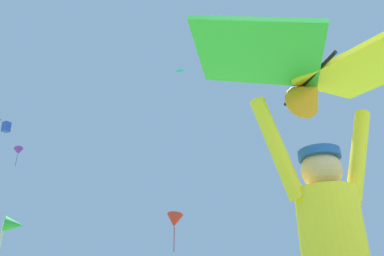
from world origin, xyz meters
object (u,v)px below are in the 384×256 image
(distant_kite_purple_mid_left, at_px, (18,151))
(held_stunt_kite, at_px, (312,72))
(marker_flag, at_px, (10,235))
(distant_kite_red_far_center, at_px, (174,221))
(distant_kite_teal_high_right, at_px, (179,70))
(distant_kite_blue_low_left, at_px, (6,127))

(distant_kite_purple_mid_left, bearing_deg, held_stunt_kite, -90.12)
(distant_kite_purple_mid_left, relative_size, marker_flag, 0.81)
(marker_flag, bearing_deg, distant_kite_red_far_center, 55.15)
(held_stunt_kite, xyz_separation_m, distant_kite_teal_high_right, (7.18, 15.64, 11.70))
(distant_kite_red_far_center, bearing_deg, distant_kite_purple_mid_left, 138.32)
(distant_kite_blue_low_left, relative_size, distant_kite_purple_mid_left, 0.53)
(distant_kite_purple_mid_left, bearing_deg, distant_kite_teal_high_right, -61.17)
(held_stunt_kite, xyz_separation_m, distant_kite_blue_low_left, (-1.12, 30.05, 11.92))
(distant_kite_teal_high_right, distance_m, distant_kite_blue_low_left, 16.62)
(distant_kite_teal_high_right, bearing_deg, distant_kite_purple_mid_left, 118.83)
(distant_kite_blue_low_left, relative_size, distant_kite_red_far_center, 0.36)
(distant_kite_blue_low_left, bearing_deg, distant_kite_teal_high_right, -60.06)
(held_stunt_kite, height_order, distant_kite_purple_mid_left, distant_kite_purple_mid_left)
(distant_kite_teal_high_right, relative_size, distant_kite_blue_low_left, 0.65)
(held_stunt_kite, distance_m, distant_kite_red_far_center, 22.63)
(marker_flag, bearing_deg, held_stunt_kite, -77.41)
(distant_kite_blue_low_left, bearing_deg, distant_kite_purple_mid_left, -51.33)
(distant_kite_blue_low_left, relative_size, marker_flag, 0.43)
(distant_kite_teal_high_right, height_order, distant_kite_blue_low_left, distant_kite_blue_low_left)
(distant_kite_blue_low_left, bearing_deg, distant_kite_red_far_center, -42.94)
(distant_kite_teal_high_right, relative_size, marker_flag, 0.28)
(distant_kite_red_far_center, bearing_deg, distant_kite_teal_high_right, -115.79)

